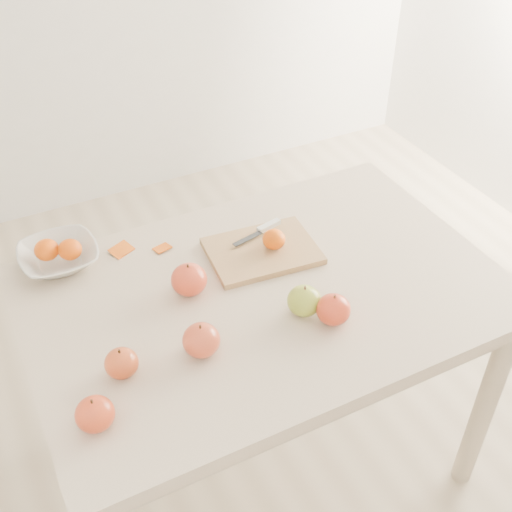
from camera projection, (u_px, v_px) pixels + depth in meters
name	position (u px, v px, depth m)	size (l,w,h in m)	color
ground	(263.00, 459.00, 2.10)	(3.50, 3.50, 0.00)	#C6B293
table	(265.00, 316.00, 1.70)	(1.20, 0.80, 0.75)	beige
cutting_board	(262.00, 251.00, 1.74)	(0.29, 0.21, 0.02)	tan
board_tangerine	(274.00, 239.00, 1.72)	(0.06, 0.06, 0.05)	#E84D08
fruit_bowl	(59.00, 257.00, 1.69)	(0.21, 0.21, 0.05)	silver
bowl_tangerine_near	(47.00, 250.00, 1.68)	(0.06, 0.06, 0.06)	#D34907
bowl_tangerine_far	(70.00, 249.00, 1.68)	(0.06, 0.06, 0.05)	#CE4F07
orange_peel_a	(122.00, 251.00, 1.75)	(0.06, 0.04, 0.00)	#CE530E
orange_peel_b	(162.00, 249.00, 1.76)	(0.04, 0.04, 0.00)	#DF5A0F
paring_knife	(265.00, 228.00, 1.79)	(0.17, 0.06, 0.01)	white
apple_green	(304.00, 301.00, 1.54)	(0.08, 0.08, 0.08)	olive
apple_red_d	(95.00, 414.00, 1.28)	(0.08, 0.08, 0.07)	maroon
apple_red_b	(122.00, 363.00, 1.39)	(0.07, 0.07, 0.07)	maroon
apple_red_e	(333.00, 309.00, 1.52)	(0.08, 0.08, 0.07)	#A10505
apple_red_c	(201.00, 340.00, 1.44)	(0.09, 0.09, 0.08)	#A62D1D
apple_red_a	(189.00, 280.00, 1.60)	(0.09, 0.09, 0.08)	maroon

